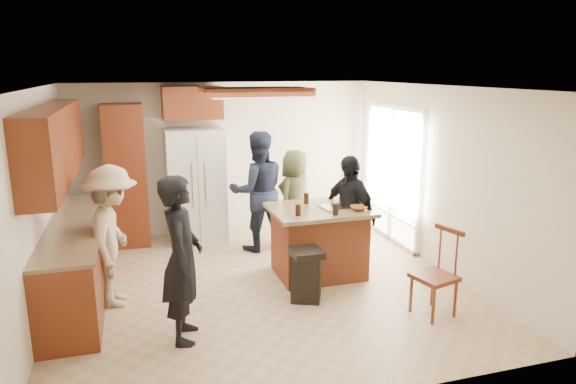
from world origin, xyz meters
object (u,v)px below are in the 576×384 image
object	(u,v)px
person_behind_right	(295,198)
trash_bin	(306,274)
refrigerator	(196,185)
spindle_chair	(436,276)
person_behind_left	(258,191)
person_front_left	(182,259)
person_counter	(113,236)
kitchen_island	(319,241)
person_side_right	(348,213)

from	to	relation	value
person_behind_right	trash_bin	xyz separation A→B (m)	(-0.48, -1.98, -0.43)
refrigerator	spindle_chair	size ratio (longest dim) A/B	1.81
person_behind_right	spindle_chair	xyz separation A→B (m)	(0.78, -2.76, -0.30)
person_behind_left	person_front_left	bearing A→B (deg)	60.02
person_behind_right	person_counter	world-z (taller)	person_counter
person_front_left	kitchen_island	distance (m)	2.27
person_front_left	person_side_right	bearing A→B (deg)	-52.39
person_counter	trash_bin	world-z (taller)	person_counter
trash_bin	person_side_right	bearing A→B (deg)	41.41
person_behind_left	kitchen_island	world-z (taller)	person_behind_left
person_front_left	person_counter	size ratio (longest dim) A/B	1.03
person_front_left	trash_bin	distance (m)	1.66
person_front_left	spindle_chair	xyz separation A→B (m)	(2.75, -0.28, -0.41)
person_behind_right	spindle_chair	distance (m)	2.88
person_side_right	person_behind_left	bearing A→B (deg)	-161.04
refrigerator	trash_bin	world-z (taller)	refrigerator
person_front_left	refrigerator	world-z (taller)	refrigerator
person_side_right	person_behind_right	bearing A→B (deg)	175.72
person_counter	trash_bin	size ratio (longest dim) A/B	2.64
person_side_right	spindle_chair	world-z (taller)	person_side_right
person_side_right	trash_bin	distance (m)	1.24
kitchen_island	spindle_chair	xyz separation A→B (m)	(0.85, -1.46, -0.02)
person_behind_right	refrigerator	world-z (taller)	refrigerator
spindle_chair	person_behind_left	bearing A→B (deg)	117.21
person_side_right	person_counter	world-z (taller)	person_counter
person_behind_left	spindle_chair	size ratio (longest dim) A/B	1.83
person_counter	trash_bin	xyz separation A→B (m)	(2.17, -0.55, -0.51)
kitchen_island	trash_bin	size ratio (longest dim) A/B	2.03
person_behind_right	person_side_right	distance (m)	1.28
kitchen_island	refrigerator	bearing A→B (deg)	124.86
person_front_left	refrigerator	distance (m)	3.20
person_front_left	person_behind_left	xyz separation A→B (m)	(1.36, 2.41, 0.05)
spindle_chair	person_counter	bearing A→B (deg)	158.86
person_counter	kitchen_island	distance (m)	2.61
kitchen_island	person_front_left	bearing A→B (deg)	-147.96
person_counter	trash_bin	bearing A→B (deg)	-97.52
person_front_left	person_counter	bearing A→B (deg)	42.62
person_front_left	person_behind_left	world-z (taller)	person_behind_left
refrigerator	person_side_right	bearing A→B (deg)	-46.19
spindle_chair	person_behind_right	bearing A→B (deg)	105.75
person_behind_right	refrigerator	size ratio (longest dim) A/B	0.84
person_front_left	kitchen_island	world-z (taller)	person_front_left
trash_bin	spindle_chair	xyz separation A→B (m)	(1.26, -0.78, 0.13)
person_behind_right	person_side_right	bearing A→B (deg)	65.77
person_side_right	trash_bin	world-z (taller)	person_side_right
person_counter	refrigerator	bearing A→B (deg)	-23.15
person_side_right	spindle_chair	distance (m)	1.63
person_front_left	person_counter	xyz separation A→B (m)	(-0.69, 1.05, -0.03)
person_side_right	spindle_chair	size ratio (longest dim) A/B	1.61
spindle_chair	person_front_left	bearing A→B (deg)	174.20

